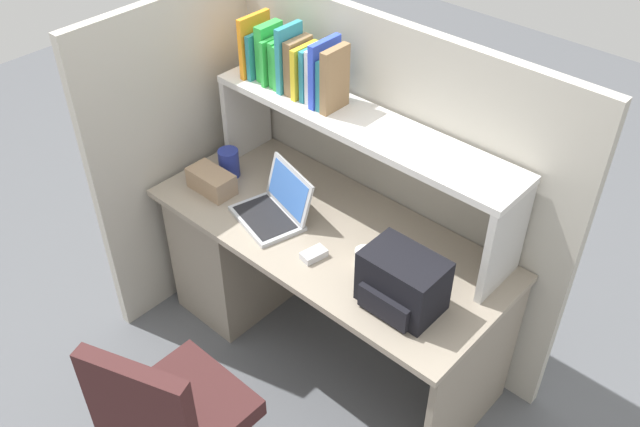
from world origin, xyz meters
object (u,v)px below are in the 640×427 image
at_px(paper_cup, 364,258).
at_px(snack_canister, 229,163).
at_px(laptop, 275,208).
at_px(computer_mouse, 314,255).
at_px(tissue_box, 211,181).
at_px(backpack, 402,283).

distance_m(paper_cup, snack_canister, 0.86).
bearing_deg(paper_cup, laptop, -177.58).
xyz_separation_m(computer_mouse, snack_canister, (-0.68, 0.16, 0.05)).
distance_m(tissue_box, snack_canister, 0.14).
bearing_deg(tissue_box, snack_canister, 101.92).
bearing_deg(backpack, computer_mouse, -176.11).
bearing_deg(snack_canister, backpack, -6.70).
xyz_separation_m(laptop, backpack, (0.72, -0.05, 0.06)).
xyz_separation_m(backpack, computer_mouse, (-0.41, -0.03, -0.09)).
bearing_deg(paper_cup, tissue_box, -174.75).
relative_size(paper_cup, tissue_box, 0.37).
bearing_deg(tissue_box, computer_mouse, -2.09).
distance_m(paper_cup, tissue_box, 0.84).
bearing_deg(snack_canister, computer_mouse, -12.97).
height_order(laptop, computer_mouse, laptop).
distance_m(computer_mouse, tissue_box, 0.65).
bearing_deg(laptop, computer_mouse, -14.74).
xyz_separation_m(backpack, paper_cup, (-0.23, 0.07, -0.07)).
xyz_separation_m(laptop, tissue_box, (-0.35, -0.06, -0.00)).
bearing_deg(tissue_box, laptop, 9.03).
distance_m(laptop, tissue_box, 0.36).
relative_size(computer_mouse, tissue_box, 0.47).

